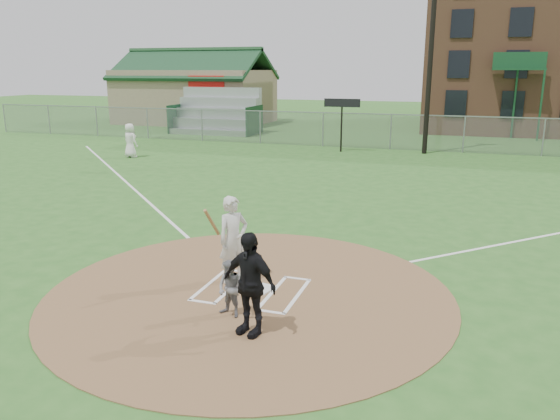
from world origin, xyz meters
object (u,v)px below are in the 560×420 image
(umpire, at_px, (249,283))
(ondeck_player, at_px, (130,141))
(catcher, at_px, (230,289))
(batter_at_plate, at_px, (233,240))
(home_plate, at_px, (260,288))

(umpire, bearing_deg, ondeck_player, 145.92)
(catcher, distance_m, umpire, 0.87)
(ondeck_player, bearing_deg, batter_at_plate, 147.87)
(home_plate, height_order, batter_at_plate, batter_at_plate)
(home_plate, xyz_separation_m, umpire, (0.51, -1.90, 0.91))
(home_plate, bearing_deg, batter_at_plate, 164.07)
(catcher, height_order, umpire, umpire)
(batter_at_plate, bearing_deg, ondeck_player, 130.04)
(catcher, height_order, ondeck_player, ondeck_player)
(batter_at_plate, bearing_deg, catcher, -68.76)
(umpire, relative_size, batter_at_plate, 0.97)
(catcher, distance_m, batter_at_plate, 1.75)
(umpire, distance_m, batter_at_plate, 2.42)
(batter_at_plate, bearing_deg, umpire, -60.13)
(home_plate, distance_m, ondeck_player, 19.25)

